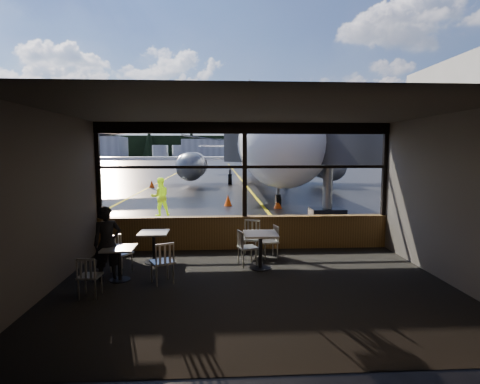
{
  "coord_description": "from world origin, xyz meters",
  "views": [
    {
      "loc": [
        -0.72,
        -10.25,
        2.72
      ],
      "look_at": [
        -0.07,
        1.0,
        1.5
      ],
      "focal_mm": 28.0,
      "sensor_mm": 36.0,
      "label": 1
    }
  ],
  "objects": [
    {
      "name": "carpet_floor",
      "position": [
        0.0,
        -3.0,
        0.01
      ],
      "size": [
        8.0,
        6.0,
        0.01
      ],
      "primitive_type": "cube",
      "color": "black",
      "rests_on": "ground"
    },
    {
      "name": "wall_right",
      "position": [
        4.0,
        -3.0,
        1.75
      ],
      "size": [
        0.04,
        6.0,
        3.5
      ],
      "primitive_type": "cube",
      "color": "#4C443C",
      "rests_on": "ground"
    },
    {
      "name": "chair_near_e",
      "position": [
        0.57,
        -0.95,
        0.42
      ],
      "size": [
        0.55,
        0.55,
        0.84
      ],
      "primitive_type": null,
      "rotation": [
        0.0,
        0.0,
        1.78
      ],
      "color": "#BAB4A8",
      "rests_on": "carpet_floor"
    },
    {
      "name": "cone_nose",
      "position": [
        2.13,
        7.43,
        0.27
      ],
      "size": [
        0.39,
        0.39,
        0.54
      ],
      "primitive_type": "cone",
      "color": "orange",
      "rests_on": "ground_plane"
    },
    {
      "name": "chair_near_w",
      "position": [
        -0.03,
        -1.55,
        0.43
      ],
      "size": [
        0.6,
        0.6,
        0.87
      ],
      "primitive_type": null,
      "rotation": [
        0.0,
        0.0,
        -1.26
      ],
      "color": "beige",
      "rests_on": "carpet_floor"
    },
    {
      "name": "window_header",
      "position": [
        0.0,
        0.0,
        3.35
      ],
      "size": [
        8.0,
        0.18,
        0.3
      ],
      "primitive_type": "cube",
      "color": "black",
      "rests_on": "ground"
    },
    {
      "name": "hangar_right",
      "position": [
        60.0,
        178.0,
        6.0
      ],
      "size": [
        50.0,
        20.0,
        12.0
      ],
      "primitive_type": null,
      "color": "silver",
      "rests_on": "ground_plane"
    },
    {
      "name": "mullion_right",
      "position": [
        3.95,
        0.0,
        2.2
      ],
      "size": [
        0.12,
        0.12,
        2.6
      ],
      "primitive_type": "cube",
      "color": "black",
      "rests_on": "ground"
    },
    {
      "name": "window_transom",
      "position": [
        0.0,
        0.0,
        2.3
      ],
      "size": [
        8.0,
        0.1,
        0.08
      ],
      "primitive_type": "cube",
      "color": "black",
      "rests_on": "ground"
    },
    {
      "name": "fuel_tank_c",
      "position": [
        -10.0,
        182.0,
        3.0
      ],
      "size": [
        8.0,
        8.0,
        6.0
      ],
      "primitive_type": "cylinder",
      "color": "silver",
      "rests_on": "ground_plane"
    },
    {
      "name": "chair_mid_w",
      "position": [
        -2.93,
        -1.85,
        0.42
      ],
      "size": [
        0.64,
        0.64,
        0.84
      ],
      "primitive_type": null,
      "rotation": [
        0.0,
        0.0,
        -2.14
      ],
      "color": "beige",
      "rests_on": "carpet_floor"
    },
    {
      "name": "cafe_table_near",
      "position": [
        0.25,
        -1.8,
        0.42
      ],
      "size": [
        0.77,
        0.77,
        0.84
      ],
      "primitive_type": null,
      "color": "#A19C94",
      "rests_on": "carpet_floor"
    },
    {
      "name": "ground_crew",
      "position": [
        -3.2,
        5.68,
        0.81
      ],
      "size": [
        0.96,
        0.86,
        1.63
      ],
      "primitive_type": "imported",
      "rotation": [
        0.0,
        0.0,
        3.51
      ],
      "color": "#BFF219",
      "rests_on": "ground_plane"
    },
    {
      "name": "hangar_mid",
      "position": [
        0.0,
        185.0,
        5.0
      ],
      "size": [
        38.0,
        15.0,
        10.0
      ],
      "primitive_type": null,
      "color": "silver",
      "rests_on": "ground_plane"
    },
    {
      "name": "mullion_centre",
      "position": [
        0.0,
        0.0,
        2.2
      ],
      "size": [
        0.12,
        0.12,
        2.6
      ],
      "primitive_type": "cube",
      "color": "black",
      "rests_on": "ground"
    },
    {
      "name": "wall_back",
      "position": [
        0.0,
        -6.0,
        1.75
      ],
      "size": [
        8.0,
        0.04,
        3.5
      ],
      "primitive_type": "cube",
      "color": "#4C443C",
      "rests_on": "ground"
    },
    {
      "name": "jet_bridge",
      "position": [
        3.6,
        5.5,
        2.28
      ],
      "size": [
        8.55,
        10.44,
        4.56
      ],
      "primitive_type": null,
      "color": "#2A2A2C",
      "rests_on": "ground_plane"
    },
    {
      "name": "chair_left_s",
      "position": [
        -3.13,
        -3.32,
        0.4
      ],
      "size": [
        0.46,
        0.46,
        0.8
      ],
      "primitive_type": null,
      "rotation": [
        0.0,
        0.0,
        -0.06
      ],
      "color": "#B8B3A6",
      "rests_on": "carpet_floor"
    },
    {
      "name": "passenger",
      "position": [
        -3.07,
        -2.37,
        0.79
      ],
      "size": [
        0.69,
        0.6,
        1.58
      ],
      "primitive_type": "imported",
      "rotation": [
        0.0,
        0.0,
        0.48
      ],
      "color": "black",
      "rests_on": "carpet_floor"
    },
    {
      "name": "wall_left",
      "position": [
        -4.0,
        -3.0,
        1.75
      ],
      "size": [
        0.04,
        6.0,
        3.5
      ],
      "primitive_type": "cube",
      "color": "#4C443C",
      "rests_on": "ground"
    },
    {
      "name": "airliner",
      "position": [
        2.6,
        20.05,
        5.67
      ],
      "size": [
        32.14,
        38.1,
        11.33
      ],
      "primitive_type": null,
      "rotation": [
        0.0,
        0.0,
        -0.03
      ],
      "color": "white",
      "rests_on": "ground_plane"
    },
    {
      "name": "cone_extra",
      "position": [
        -0.24,
        8.39,
        0.28
      ],
      "size": [
        0.4,
        0.4,
        0.56
      ],
      "primitive_type": "cone",
      "color": "#FB5607",
      "rests_on": "ground_plane"
    },
    {
      "name": "cafe_table_mid",
      "position": [
        -2.31,
        -1.19,
        0.38
      ],
      "size": [
        0.7,
        0.7,
        0.77
      ],
      "primitive_type": null,
      "color": "gray",
      "rests_on": "carpet_floor"
    },
    {
      "name": "hangar_left",
      "position": [
        -70.0,
        180.0,
        5.5
      ],
      "size": [
        45.0,
        18.0,
        11.0
      ],
      "primitive_type": null,
      "color": "silver",
      "rests_on": "ground_plane"
    },
    {
      "name": "ceiling",
      "position": [
        0.0,
        -3.0,
        3.5
      ],
      "size": [
        8.0,
        6.0,
        0.04
      ],
      "primitive_type": "cube",
      "color": "#38332D",
      "rests_on": "ground"
    },
    {
      "name": "chair_mid_s",
      "position": [
        -1.89,
        -2.66,
        0.45
      ],
      "size": [
        0.66,
        0.66,
        0.9
      ],
      "primitive_type": null,
      "rotation": [
        0.0,
        0.0,
        0.46
      ],
      "color": "#B3AEA2",
      "rests_on": "carpet_floor"
    },
    {
      "name": "cone_wing",
      "position": [
        -5.79,
        18.46,
        0.28
      ],
      "size": [
        0.4,
        0.4,
        0.55
      ],
      "primitive_type": "cone",
      "color": "#F95C07",
      "rests_on": "ground_plane"
    },
    {
      "name": "treeline",
      "position": [
        0.0,
        210.0,
        6.0
      ],
      "size": [
        360.0,
        3.0,
        12.0
      ],
      "primitive_type": "cube",
      "color": "black",
      "rests_on": "ground_plane"
    },
    {
      "name": "window_sill",
      "position": [
        0.0,
        0.0,
        0.45
      ],
      "size": [
        8.0,
        0.28,
        0.9
      ],
      "primitive_type": "cube",
      "color": "#56391A",
      "rests_on": "ground"
    },
    {
      "name": "fuel_tank_a",
      "position": [
        -30.0,
        182.0,
        3.0
      ],
      "size": [
        8.0,
        8.0,
        6.0
      ],
      "primitive_type": "cylinder",
      "color": "silver",
      "rests_on": "ground_plane"
    },
    {
      "name": "ground_plane",
      "position": [
        0.0,
        120.0,
        0.0
      ],
      "size": [
        520.0,
        520.0,
        0.0
      ],
      "primitive_type": "plane",
      "color": "black",
      "rests_on": "ground"
    },
    {
      "name": "mullion_left",
      "position": [
        -3.95,
        0.0,
        2.2
      ],
      "size": [
        0.12,
        0.12,
        2.6
      ],
      "primitive_type": "cube",
      "color": "black",
      "rests_on": "ground"
    },
    {
      "name": "chair_near_n",
      "position": [
        0.09,
        -0.86,
        0.48
      ],
      "size": [
        0.67,
        0.67,
        0.96
      ],
      "primitive_type": null,
      "rotation": [
        0.0,
        0.0,
        2.8
      ],
      "color": "#B2ADA1",
      "rests_on": "carpet_floor"
    },
    {
      "name": "cafe_table_left",
      "position": [
        -2.81,
        -2.44,
        0.36
      ],
      "size": [
        0.65,
        0.65,
        0.72
      ],
      "primitive_type": null,
      "color": "#A39D96",
      "rests_on": "carpet_floor"
    },
    {
      "name": "fuel_tank_b",
      "position": [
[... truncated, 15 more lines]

